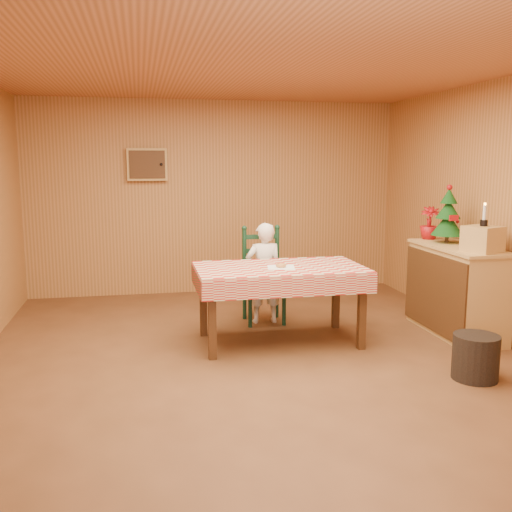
# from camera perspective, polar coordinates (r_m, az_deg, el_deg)

# --- Properties ---
(ground) EXTENTS (6.00, 6.00, 0.00)m
(ground) POSITION_cam_1_polar(r_m,az_deg,el_deg) (5.18, 0.45, -10.79)
(ground) COLOR brown
(ground) RESTS_ON ground
(cabin_walls) EXTENTS (5.10, 6.05, 2.65)m
(cabin_walls) POSITION_cam_1_polar(r_m,az_deg,el_deg) (5.38, -0.74, 9.82)
(cabin_walls) COLOR #AD753E
(cabin_walls) RESTS_ON ground
(dining_table) EXTENTS (1.66, 0.96, 0.77)m
(dining_table) POSITION_cam_1_polar(r_m,az_deg,el_deg) (5.62, 2.39, -1.88)
(dining_table) COLOR #492A13
(dining_table) RESTS_ON ground
(ladder_chair) EXTENTS (0.44, 0.40, 1.08)m
(ladder_chair) POSITION_cam_1_polar(r_m,az_deg,el_deg) (6.41, 0.69, -2.14)
(ladder_chair) COLOR black
(ladder_chair) RESTS_ON ground
(seated_child) EXTENTS (0.41, 0.27, 1.12)m
(seated_child) POSITION_cam_1_polar(r_m,az_deg,el_deg) (6.34, 0.80, -1.72)
(seated_child) COLOR white
(seated_child) RESTS_ON ground
(napkin) EXTENTS (0.31, 0.31, 0.00)m
(napkin) POSITION_cam_1_polar(r_m,az_deg,el_deg) (5.56, 2.52, -1.13)
(napkin) COLOR white
(napkin) RESTS_ON dining_table
(donut) EXTENTS (0.13, 0.13, 0.03)m
(donut) POSITION_cam_1_polar(r_m,az_deg,el_deg) (5.55, 2.52, -0.94)
(donut) COLOR #C18245
(donut) RESTS_ON napkin
(shelf_unit) EXTENTS (0.54, 1.24, 0.93)m
(shelf_unit) POSITION_cam_1_polar(r_m,az_deg,el_deg) (6.31, 19.36, -3.22)
(shelf_unit) COLOR tan
(shelf_unit) RESTS_ON ground
(crate) EXTENTS (0.39, 0.39, 0.25)m
(crate) POSITION_cam_1_polar(r_m,az_deg,el_deg) (5.88, 21.73, 1.58)
(crate) COLOR tan
(crate) RESTS_ON shelf_unit
(christmas_tree) EXTENTS (0.34, 0.34, 0.62)m
(christmas_tree) POSITION_cam_1_polar(r_m,az_deg,el_deg) (6.41, 18.65, 3.76)
(christmas_tree) COLOR #492A13
(christmas_tree) RESTS_ON shelf_unit
(flower_arrangement) EXTENTS (0.27, 0.27, 0.36)m
(flower_arrangement) POSITION_cam_1_polar(r_m,az_deg,el_deg) (6.66, 16.94, 3.19)
(flower_arrangement) COLOR #A00E12
(flower_arrangement) RESTS_ON shelf_unit
(candle_set) EXTENTS (0.07, 0.07, 0.22)m
(candle_set) POSITION_cam_1_polar(r_m,az_deg,el_deg) (5.86, 21.84, 3.42)
(candle_set) COLOR black
(candle_set) RESTS_ON crate
(storage_bin) EXTENTS (0.42, 0.42, 0.38)m
(storage_bin) POSITION_cam_1_polar(r_m,az_deg,el_deg) (5.13, 21.10, -9.41)
(storage_bin) COLOR black
(storage_bin) RESTS_ON ground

